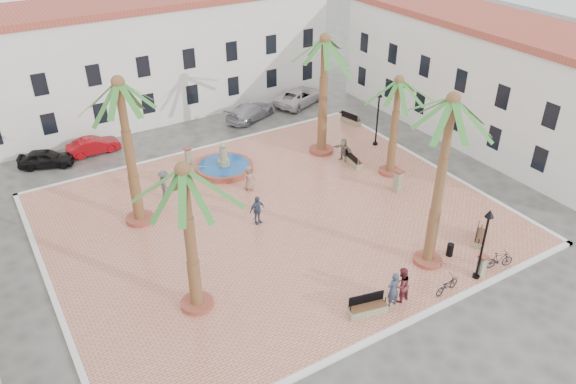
% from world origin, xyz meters
% --- Properties ---
extents(ground, '(120.00, 120.00, 0.00)m').
position_xyz_m(ground, '(0.00, 0.00, 0.00)').
color(ground, '#56544F').
rests_on(ground, ground).
extents(plaza, '(26.00, 22.00, 0.15)m').
position_xyz_m(plaza, '(0.00, 0.00, 0.07)').
color(plaza, tan).
rests_on(plaza, ground).
extents(kerb_n, '(26.30, 0.30, 0.16)m').
position_xyz_m(kerb_n, '(0.00, 11.00, 0.08)').
color(kerb_n, silver).
rests_on(kerb_n, ground).
extents(kerb_s, '(26.30, 0.30, 0.16)m').
position_xyz_m(kerb_s, '(0.00, -11.00, 0.08)').
color(kerb_s, silver).
rests_on(kerb_s, ground).
extents(kerb_e, '(0.30, 22.30, 0.16)m').
position_xyz_m(kerb_e, '(13.00, 0.00, 0.08)').
color(kerb_e, silver).
rests_on(kerb_e, ground).
extents(kerb_w, '(0.30, 22.30, 0.16)m').
position_xyz_m(kerb_w, '(-13.00, 0.00, 0.08)').
color(kerb_w, silver).
rests_on(kerb_w, ground).
extents(building_north, '(30.40, 7.40, 9.50)m').
position_xyz_m(building_north, '(-0.00, 19.99, 4.77)').
color(building_north, silver).
rests_on(building_north, ground).
extents(building_east, '(7.40, 26.40, 9.00)m').
position_xyz_m(building_east, '(19.99, 2.00, 4.52)').
color(building_east, silver).
rests_on(building_east, ground).
extents(fountain, '(4.01, 4.01, 2.07)m').
position_xyz_m(fountain, '(0.04, 6.98, 0.43)').
color(fountain, '#A14835').
rests_on(fountain, plaza).
extents(palm_nw, '(5.44, 5.44, 9.07)m').
position_xyz_m(palm_nw, '(-7.06, 3.87, 7.90)').
color(palm_nw, '#A14835').
rests_on(palm_nw, plaza).
extents(palm_sw, '(5.20, 5.20, 7.89)m').
position_xyz_m(palm_sw, '(-7.11, -4.80, 6.82)').
color(palm_sw, '#A14835').
rests_on(palm_sw, plaza).
extents(palm_s, '(5.05, 5.05, 9.67)m').
position_xyz_m(palm_s, '(4.89, -8.10, 8.55)').
color(palm_s, '#A14835').
rests_on(palm_s, plaza).
extents(palm_e, '(4.88, 4.88, 7.01)m').
position_xyz_m(palm_e, '(9.63, 0.63, 6.03)').
color(palm_e, '#A14835').
rests_on(palm_e, plaza).
extents(palm_ne, '(5.76, 5.76, 8.77)m').
position_xyz_m(palm_ne, '(7.42, 5.78, 7.57)').
color(palm_ne, '#A14835').
rests_on(palm_ne, plaza).
extents(bench_s, '(2.00, 1.00, 1.01)m').
position_xyz_m(bench_s, '(-0.39, -9.56, 0.44)').
color(bench_s, gray).
rests_on(bench_s, plaza).
extents(bench_se, '(1.62, 1.38, 0.87)m').
position_xyz_m(bench_se, '(8.71, -8.23, 0.40)').
color(bench_se, gray).
rests_on(bench_se, plaza).
extents(bench_e, '(0.76, 1.79, 0.91)m').
position_xyz_m(bench_e, '(8.22, 2.90, 0.41)').
color(bench_e, gray).
rests_on(bench_e, plaza).
extents(bench_ne, '(0.92, 1.87, 0.95)m').
position_xyz_m(bench_ne, '(12.38, 8.78, 0.42)').
color(bench_ne, gray).
rests_on(bench_ne, plaza).
extents(lamppost_s, '(0.45, 0.45, 4.18)m').
position_xyz_m(lamppost_s, '(6.12, -10.40, 2.98)').
color(lamppost_s, black).
rests_on(lamppost_s, plaza).
extents(lamppost_e, '(0.46, 0.46, 4.27)m').
position_xyz_m(lamppost_e, '(11.57, 4.61, 3.04)').
color(lamppost_e, black).
rests_on(lamppost_e, plaza).
extents(bollard_se, '(0.46, 0.46, 1.26)m').
position_xyz_m(bollard_se, '(6.40, -10.40, 0.80)').
color(bollard_se, gray).
rests_on(bollard_se, plaza).
extents(bollard_n, '(0.47, 0.47, 1.26)m').
position_xyz_m(bollard_n, '(-1.76, 9.02, 0.80)').
color(bollard_n, gray).
rests_on(bollard_n, plaza).
extents(bollard_e, '(0.63, 0.63, 1.51)m').
position_xyz_m(bollard_e, '(8.43, -1.52, 0.93)').
color(bollard_e, gray).
rests_on(bollard_e, plaza).
extents(litter_bin, '(0.38, 0.38, 0.73)m').
position_xyz_m(litter_bin, '(6.30, -8.31, 0.52)').
color(litter_bin, black).
rests_on(litter_bin, plaza).
extents(cyclist_a, '(0.73, 0.49, 1.95)m').
position_xyz_m(cyclist_a, '(0.98, -9.72, 1.13)').
color(cyclist_a, '#2F3749').
rests_on(cyclist_a, plaza).
extents(bicycle_a, '(1.66, 0.75, 0.84)m').
position_xyz_m(bicycle_a, '(3.97, -10.40, 0.57)').
color(bicycle_a, black).
rests_on(bicycle_a, plaza).
extents(cyclist_b, '(0.99, 0.80, 1.94)m').
position_xyz_m(cyclist_b, '(1.55, -9.66, 1.12)').
color(cyclist_b, '#5A1F25').
rests_on(cyclist_b, plaza).
extents(bicycle_b, '(1.65, 0.95, 0.96)m').
position_xyz_m(bicycle_b, '(7.78, -10.40, 0.63)').
color(bicycle_b, black).
rests_on(bicycle_b, plaza).
extents(pedestrian_fountain_a, '(0.89, 0.64, 1.68)m').
position_xyz_m(pedestrian_fountain_a, '(0.27, 3.69, 0.99)').
color(pedestrian_fountain_a, '#8A6654').
rests_on(pedestrian_fountain_a, plaza).
extents(pedestrian_fountain_b, '(1.13, 0.63, 1.82)m').
position_xyz_m(pedestrian_fountain_b, '(-1.15, -0.04, 1.06)').
color(pedestrian_fountain_b, '#37405C').
rests_on(pedestrian_fountain_b, plaza).
extents(pedestrian_north, '(0.80, 1.26, 1.86)m').
position_xyz_m(pedestrian_north, '(-4.75, 5.69, 1.08)').
color(pedestrian_north, '#4E4E54').
rests_on(pedestrian_north, plaza).
extents(pedestrian_east, '(0.97, 1.65, 1.70)m').
position_xyz_m(pedestrian_east, '(7.97, 3.81, 1.00)').
color(pedestrian_east, '#786A5B').
rests_on(pedestrian_east, plaza).
extents(car_black, '(4.07, 2.78, 1.29)m').
position_xyz_m(car_black, '(-10.37, 14.24, 0.64)').
color(car_black, black).
rests_on(car_black, ground).
extents(car_red, '(3.83, 1.39, 1.25)m').
position_xyz_m(car_red, '(-6.97, 14.56, 0.63)').
color(car_red, maroon).
rests_on(car_red, ground).
extents(car_silver, '(5.15, 3.60, 1.38)m').
position_xyz_m(car_silver, '(5.88, 14.09, 0.69)').
color(car_silver, '#9D9DA5').
rests_on(car_silver, ground).
extents(car_white, '(5.75, 4.23, 1.45)m').
position_xyz_m(car_white, '(11.20, 14.76, 0.73)').
color(car_white, beige).
rests_on(car_white, ground).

